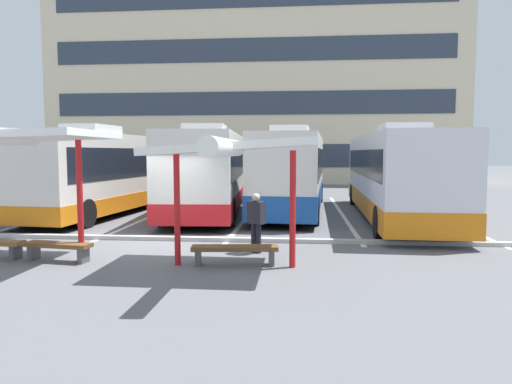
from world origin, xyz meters
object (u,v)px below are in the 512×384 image
Objects in this scene: coach_bus_1 at (110,173)px; waiting_shelter_0 at (13,139)px; coach_bus_0 at (25,174)px; waiting_shelter_1 at (232,150)px; coach_bus_3 at (293,173)px; bench_1 at (58,247)px; coach_bus_4 at (395,176)px; waiting_passenger_0 at (256,219)px; bench_2 at (235,250)px; coach_bus_2 at (210,173)px.

coach_bus_1 is 2.39× the size of waiting_shelter_0.
coach_bus_0 reaches higher than waiting_shelter_1.
coach_bus_0 is at bearing -175.23° from coach_bus_3.
bench_1 is 0.38× the size of waiting_shelter_1.
coach_bus_4 is 13.41m from waiting_shelter_0.
waiting_shelter_1 is at bearing -101.87° from waiting_passenger_0.
coach_bus_4 reaches higher than waiting_shelter_1.
coach_bus_3 is at bearing 9.19° from coach_bus_1.
waiting_shelter_1 is (4.24, -0.33, 2.31)m from bench_1.
coach_bus_0 is 6.07× the size of bench_2.
coach_bus_0 is 13.44m from waiting_passenger_0.
coach_bus_3 is 7.24× the size of waiting_passenger_0.
bench_2 is (-5.19, -8.29, -1.32)m from coach_bus_4.
coach_bus_1 is 11.79m from coach_bus_4.
waiting_shelter_0 is at bearing -164.26° from waiting_passenger_0.
coach_bus_3 is (7.76, 1.26, -0.04)m from coach_bus_1.
waiting_shelter_0 is at bearing -169.84° from bench_1.
coach_bus_1 is 7.37× the size of waiting_passenger_0.
coach_bus_4 is 10.12m from waiting_shelter_1.
coach_bus_4 is 6.24× the size of bench_2.
waiting_shelter_1 reaches higher than bench_2.
coach_bus_2 reaches higher than bench_1.
waiting_passenger_0 is (10.97, -7.74, -0.76)m from coach_bus_0.
waiting_shelter_1 is at bearing -76.26° from coach_bus_2.
coach_bus_3 is at bearing 84.71° from waiting_passenger_0.
coach_bus_1 reaches higher than waiting_passenger_0.
waiting_shelter_1 is 2.33m from bench_2.
bench_1 is 1.09× the size of waiting_passenger_0.
coach_bus_1 is at bearing -172.65° from coach_bus_2.
coach_bus_1 reaches higher than coach_bus_0.
coach_bus_0 is 14.04m from bench_2.
waiting_shelter_0 is 5.15m from waiting_shelter_1.
coach_bus_1 is 11.11m from bench_2.
coach_bus_0 is 1.10× the size of coach_bus_3.
coach_bus_0 is 15.81m from coach_bus_4.
coach_bus_3 is 4.40m from coach_bus_4.
coach_bus_3 reaches higher than waiting_shelter_0.
waiting_shelter_1 is (-5.19, -8.64, 0.98)m from coach_bus_4.
coach_bus_1 reaches higher than coach_bus_3.
coach_bus_0 is 0.97× the size of coach_bus_4.
coach_bus_1 reaches higher than waiting_shelter_0.
bench_1 is 4.24m from bench_2.
coach_bus_0 reaches higher than bench_1.
coach_bus_2 reaches higher than coach_bus_3.
coach_bus_2 reaches higher than waiting_shelter_0.
coach_bus_2 is 2.58× the size of waiting_shelter_1.
coach_bus_4 reaches higher than coach_bus_0.
coach_bus_1 is at bearing 104.87° from bench_1.
waiting_passenger_0 is at bearing -35.20° from coach_bus_0.
coach_bus_0 is 7.94× the size of waiting_passenger_0.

